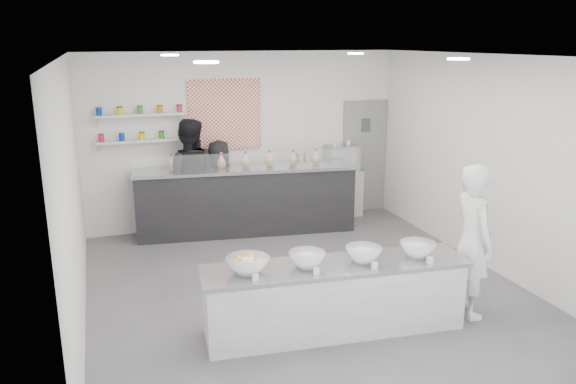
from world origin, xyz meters
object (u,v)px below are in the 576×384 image
Objects in this scene: woman_prep at (472,241)px; espresso_machine at (342,158)px; espresso_ledge at (331,194)px; staff_left at (189,177)px; staff_right at (220,186)px; back_bar at (246,200)px; prep_counter at (335,298)px.

espresso_machine is at bearing 3.73° from woman_prep.
espresso_ledge is 0.60× the size of staff_left.
espresso_machine is 2.31m from staff_right.
staff_left reaches higher than staff_right.
staff_left is at bearing 172.31° from back_bar.
prep_counter is 1.52× the size of staff_left.
staff_right is at bearing 155.27° from back_bar.
woman_prep is (-0.14, -4.04, -0.18)m from espresso_machine.
espresso_machine is at bearing 18.08° from back_bar.
back_bar is 2.33× the size of staff_right.
back_bar is 1.02m from staff_left.
staff_left is at bearing 109.63° from prep_counter.
woman_prep is at bearing -56.84° from back_bar.
woman_prep is at bearing -89.21° from espresso_ledge.
back_bar is 1.88× the size of staff_left.
staff_right is at bearing 102.26° from prep_counter.
staff_right is (-0.39, 0.25, 0.22)m from back_bar.
woman_prep is at bearing 125.84° from staff_right.
espresso_ledge is at bearing -161.47° from staff_left.
prep_counter is at bearing 104.15° from staff_right.
prep_counter is 3.87m from staff_right.
staff_left is (-0.97, 3.82, 0.57)m from prep_counter.
espresso_machine is (1.89, 0.34, 0.53)m from back_bar.
espresso_machine is 0.37× the size of staff_right.
espresso_ledge is at bearing 72.85° from prep_counter.
woman_prep is 0.94× the size of staff_left.
staff_left is 0.54m from staff_right.
espresso_ledge is 0.75× the size of staff_right.
staff_right is (0.51, 0.00, -0.19)m from staff_left.
espresso_machine is (1.83, 3.92, 0.69)m from prep_counter.
staff_right reaches higher than prep_counter.
espresso_machine is 2.80m from staff_left.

